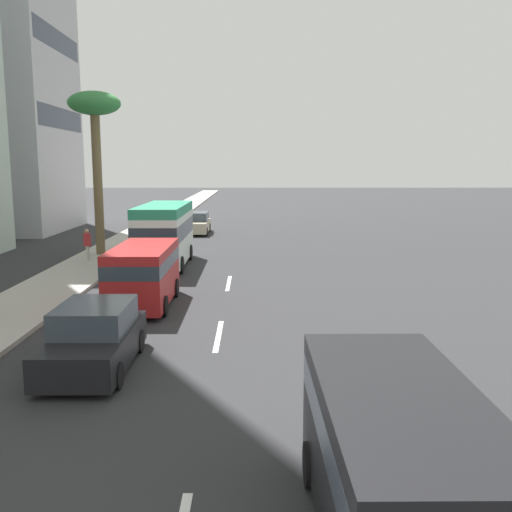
{
  "coord_description": "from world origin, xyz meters",
  "views": [
    {
      "loc": [
        -3.08,
        -1.01,
        5.14
      ],
      "look_at": [
        18.92,
        -1.19,
        1.58
      ],
      "focal_mm": 39.19,
      "sensor_mm": 36.0,
      "label": 1
    }
  ],
  "objects_px": {
    "minibus_second": "(165,233)",
    "car_third": "(94,339)",
    "van_lead": "(143,272)",
    "car_fifth": "(196,223)",
    "pedestrian_near_lamp": "(87,244)",
    "palm_tree": "(95,116)",
    "van_fourth": "(398,458)"
  },
  "relations": [
    {
      "from": "minibus_second",
      "to": "car_third",
      "type": "relative_size",
      "value": 1.65
    },
    {
      "from": "van_lead",
      "to": "car_fifth",
      "type": "distance_m",
      "value": 22.52
    },
    {
      "from": "pedestrian_near_lamp",
      "to": "van_lead",
      "type": "bearing_deg",
      "value": 132.31
    },
    {
      "from": "palm_tree",
      "to": "pedestrian_near_lamp",
      "type": "bearing_deg",
      "value": -178.93
    },
    {
      "from": "pedestrian_near_lamp",
      "to": "palm_tree",
      "type": "xyz_separation_m",
      "value": [
        2.72,
        0.05,
        6.72
      ]
    },
    {
      "from": "van_lead",
      "to": "car_third",
      "type": "xyz_separation_m",
      "value": [
        -6.46,
        0.04,
        -0.51
      ]
    },
    {
      "from": "car_third",
      "to": "pedestrian_near_lamp",
      "type": "relative_size",
      "value": 2.41
    },
    {
      "from": "van_fourth",
      "to": "palm_tree",
      "type": "distance_m",
      "value": 27.76
    },
    {
      "from": "van_lead",
      "to": "car_fifth",
      "type": "bearing_deg",
      "value": -179.38
    },
    {
      "from": "van_lead",
      "to": "van_fourth",
      "type": "distance_m",
      "value": 14.56
    },
    {
      "from": "pedestrian_near_lamp",
      "to": "minibus_second",
      "type": "bearing_deg",
      "value": -172.0
    },
    {
      "from": "van_fourth",
      "to": "pedestrian_near_lamp",
      "type": "distance_m",
      "value": 24.48
    },
    {
      "from": "car_fifth",
      "to": "palm_tree",
      "type": "distance_m",
      "value": 13.81
    },
    {
      "from": "car_fifth",
      "to": "pedestrian_near_lamp",
      "type": "distance_m",
      "value": 14.42
    },
    {
      "from": "van_lead",
      "to": "car_fifth",
      "type": "relative_size",
      "value": 1.05
    },
    {
      "from": "minibus_second",
      "to": "palm_tree",
      "type": "bearing_deg",
      "value": -127.43
    },
    {
      "from": "van_fourth",
      "to": "palm_tree",
      "type": "xyz_separation_m",
      "value": [
        24.81,
        10.59,
        6.54
      ]
    },
    {
      "from": "van_lead",
      "to": "minibus_second",
      "type": "xyz_separation_m",
      "value": [
        8.31,
        0.49,
        0.46
      ]
    },
    {
      "from": "van_lead",
      "to": "minibus_second",
      "type": "relative_size",
      "value": 0.7
    },
    {
      "from": "car_third",
      "to": "van_fourth",
      "type": "height_order",
      "value": "van_fourth"
    },
    {
      "from": "minibus_second",
      "to": "palm_tree",
      "type": "distance_m",
      "value": 8.05
    },
    {
      "from": "car_third",
      "to": "minibus_second",
      "type": "bearing_deg",
      "value": -178.26
    },
    {
      "from": "minibus_second",
      "to": "car_third",
      "type": "distance_m",
      "value": 14.8
    },
    {
      "from": "car_fifth",
      "to": "palm_tree",
      "type": "relative_size",
      "value": 0.51
    },
    {
      "from": "van_lead",
      "to": "van_fourth",
      "type": "bearing_deg",
      "value": 24.01
    },
    {
      "from": "minibus_second",
      "to": "palm_tree",
      "type": "height_order",
      "value": "palm_tree"
    },
    {
      "from": "van_fourth",
      "to": "car_fifth",
      "type": "height_order",
      "value": "van_fourth"
    },
    {
      "from": "minibus_second",
      "to": "car_third",
      "type": "bearing_deg",
      "value": 1.74
    },
    {
      "from": "minibus_second",
      "to": "pedestrian_near_lamp",
      "type": "height_order",
      "value": "minibus_second"
    },
    {
      "from": "minibus_second",
      "to": "pedestrian_near_lamp",
      "type": "xyz_separation_m",
      "value": [
        0.48,
        4.13,
        -0.63
      ]
    },
    {
      "from": "minibus_second",
      "to": "pedestrian_near_lamp",
      "type": "relative_size",
      "value": 3.98
    },
    {
      "from": "car_fifth",
      "to": "pedestrian_near_lamp",
      "type": "height_order",
      "value": "pedestrian_near_lamp"
    }
  ]
}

